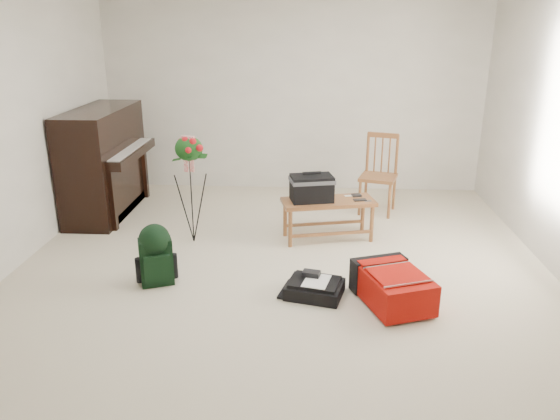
# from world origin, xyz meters

# --- Properties ---
(floor) EXTENTS (5.00, 5.50, 0.01)m
(floor) POSITION_xyz_m (0.00, 0.00, 0.00)
(floor) COLOR beige
(floor) RESTS_ON ground
(wall_back) EXTENTS (5.00, 0.04, 2.50)m
(wall_back) POSITION_xyz_m (0.00, 2.75, 1.25)
(wall_back) COLOR silver
(wall_back) RESTS_ON floor
(piano) EXTENTS (0.71, 1.50, 1.25)m
(piano) POSITION_xyz_m (-2.19, 1.60, 0.60)
(piano) COLOR black
(piano) RESTS_ON floor
(bench) EXTENTS (1.02, 0.59, 0.74)m
(bench) POSITION_xyz_m (0.32, 0.89, 0.52)
(bench) COLOR #915C2F
(bench) RESTS_ON floor
(dining_chair) EXTENTS (0.51, 0.51, 0.94)m
(dining_chair) POSITION_xyz_m (1.06, 1.81, 0.46)
(dining_chair) COLOR #915C2F
(dining_chair) RESTS_ON floor
(red_suitcase) EXTENTS (0.66, 0.82, 0.29)m
(red_suitcase) POSITION_xyz_m (0.95, -0.45, 0.15)
(red_suitcase) COLOR #BB1408
(red_suitcase) RESTS_ON floor
(black_duffel) EXTENTS (0.53, 0.46, 0.19)m
(black_duffel) POSITION_xyz_m (0.31, -0.40, 0.07)
(black_duffel) COLOR black
(black_duffel) RESTS_ON floor
(green_backpack) EXTENTS (0.32, 0.30, 0.56)m
(green_backpack) POSITION_xyz_m (-1.08, -0.26, 0.31)
(green_backpack) COLOR black
(green_backpack) RESTS_ON floor
(flower_stand) EXTENTS (0.45, 0.45, 1.16)m
(flower_stand) POSITION_xyz_m (-0.97, 0.73, 0.57)
(flower_stand) COLOR black
(flower_stand) RESTS_ON floor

